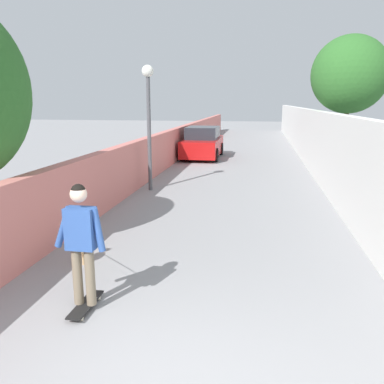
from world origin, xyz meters
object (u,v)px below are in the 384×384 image
(tree_right_near, at_px, (350,75))
(dog, at_px, (83,246))
(person_skateboarder, at_px, (81,236))
(car_near, at_px, (203,143))
(lamp_post, at_px, (148,105))
(skateboard, at_px, (86,305))

(tree_right_near, distance_m, dog, 12.18)
(person_skateboarder, height_order, dog, person_skateboarder)
(tree_right_near, distance_m, person_skateboarder, 12.97)
(dog, distance_m, car_near, 13.42)
(lamp_post, xyz_separation_m, car_near, (7.58, -0.60, -1.95))
(dog, xyz_separation_m, car_near, (13.41, -0.20, 0.44))
(person_skateboarder, distance_m, dog, 1.90)
(tree_right_near, height_order, person_skateboarder, tree_right_near)
(lamp_post, xyz_separation_m, skateboard, (-7.39, -1.14, -2.60))
(lamp_post, height_order, car_near, lamp_post)
(tree_right_near, xyz_separation_m, skateboard, (-11.46, 5.47, -3.66))
(skateboard, height_order, person_skateboarder, person_skateboarder)
(lamp_post, height_order, dog, lamp_post)
(dog, bearing_deg, lamp_post, 3.92)
(lamp_post, bearing_deg, dog, -176.08)
(tree_right_near, height_order, dog, tree_right_near)
(tree_right_near, xyz_separation_m, car_near, (3.52, 6.01, -3.01))
(dog, bearing_deg, car_near, -0.86)
(car_near, bearing_deg, person_skateboarder, -177.95)
(tree_right_near, relative_size, car_near, 1.30)
(tree_right_near, bearing_deg, person_skateboarder, 154.47)
(person_skateboarder, bearing_deg, lamp_post, 8.74)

